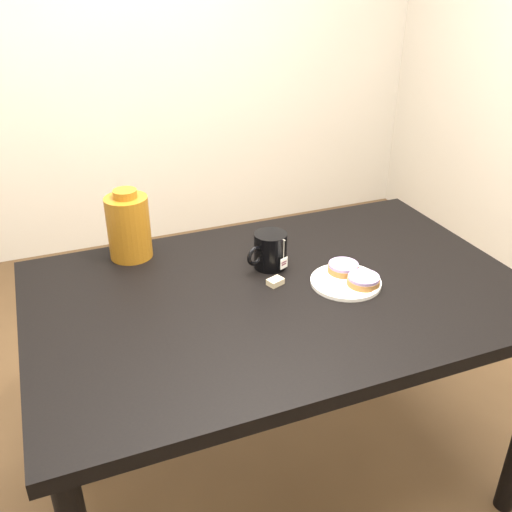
% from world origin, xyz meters
% --- Properties ---
extents(ground_plane, '(4.00, 4.00, 0.00)m').
position_xyz_m(ground_plane, '(0.00, 0.00, 0.00)').
color(ground_plane, brown).
extents(wall_back, '(3.50, 0.02, 2.70)m').
position_xyz_m(wall_back, '(0.00, 2.00, 1.35)').
color(wall_back, beige).
rests_on(wall_back, ground_plane).
extents(table, '(1.40, 0.90, 0.75)m').
position_xyz_m(table, '(0.00, 0.00, 0.67)').
color(table, black).
rests_on(table, ground_plane).
extents(plate, '(0.20, 0.20, 0.02)m').
position_xyz_m(plate, '(0.19, -0.04, 0.76)').
color(plate, white).
rests_on(plate, table).
extents(bagel_back, '(0.09, 0.09, 0.03)m').
position_xyz_m(bagel_back, '(0.21, 0.01, 0.77)').
color(bagel_back, brown).
rests_on(bagel_back, plate).
extents(bagel_front, '(0.12, 0.12, 0.03)m').
position_xyz_m(bagel_front, '(0.22, -0.08, 0.77)').
color(bagel_front, brown).
rests_on(bagel_front, plate).
extents(mug, '(0.16, 0.13, 0.11)m').
position_xyz_m(mug, '(0.02, 0.13, 0.81)').
color(mug, black).
rests_on(mug, table).
extents(teabag_pouch, '(0.05, 0.05, 0.02)m').
position_xyz_m(teabag_pouch, '(-0.00, 0.03, 0.76)').
color(teabag_pouch, '#C6B793').
rests_on(teabag_pouch, table).
extents(bagel_package, '(0.16, 0.16, 0.22)m').
position_xyz_m(bagel_package, '(-0.35, 0.36, 0.85)').
color(bagel_package, '#673A0D').
rests_on(bagel_package, table).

